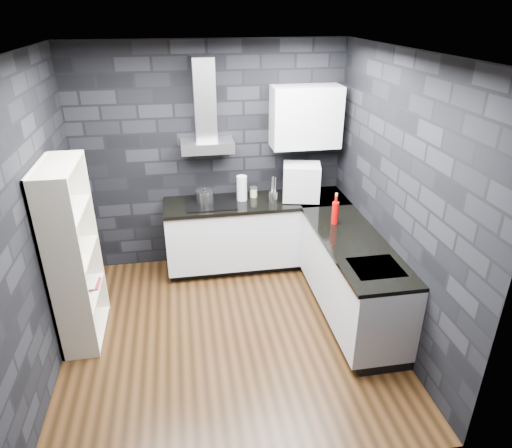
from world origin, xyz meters
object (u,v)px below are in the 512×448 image
object	(u,v)px
utensil_crock	(273,197)
bookshelf	(73,256)
pot	(205,196)
fruit_bowl	(70,258)
red_bottle	(335,213)
glass_vase	(242,188)
storage_jar	(253,193)
appliance_garage	(301,182)

from	to	relation	value
utensil_crock	bookshelf	distance (m)	2.31
pot	fruit_bowl	bearing A→B (deg)	-137.39
red_bottle	bookshelf	size ratio (longest dim) A/B	0.14
glass_vase	fruit_bowl	distance (m)	2.12
pot	glass_vase	distance (m)	0.45
bookshelf	fruit_bowl	world-z (taller)	bookshelf
glass_vase	red_bottle	distance (m)	1.20
storage_jar	red_bottle	bearing A→B (deg)	-50.40
appliance_garage	red_bottle	size ratio (longest dim) A/B	1.74
storage_jar	utensil_crock	size ratio (longest dim) A/B	0.84
pot	utensil_crock	xyz separation A→B (m)	(0.80, -0.14, -0.01)
pot	appliance_garage	world-z (taller)	appliance_garage
utensil_crock	red_bottle	xyz separation A→B (m)	(0.53, -0.68, 0.06)
glass_vase	storage_jar	world-z (taller)	glass_vase
glass_vase	utensil_crock	world-z (taller)	glass_vase
utensil_crock	fruit_bowl	size ratio (longest dim) A/B	0.57
glass_vase	utensil_crock	distance (m)	0.39
glass_vase	appliance_garage	world-z (taller)	appliance_garage
utensil_crock	appliance_garage	size ratio (longest dim) A/B	0.30
pot	utensil_crock	bearing A→B (deg)	-10.29
appliance_garage	bookshelf	distance (m)	2.65
storage_jar	appliance_garage	distance (m)	0.60
utensil_crock	fruit_bowl	distance (m)	2.36
glass_vase	utensil_crock	xyz separation A→B (m)	(0.35, -0.13, -0.09)
utensil_crock	bookshelf	bearing A→B (deg)	-155.84
utensil_crock	red_bottle	world-z (taller)	red_bottle
appliance_garage	bookshelf	bearing A→B (deg)	-145.18
storage_jar	red_bottle	world-z (taller)	red_bottle
glass_vase	bookshelf	size ratio (longest dim) A/B	0.17
red_bottle	fruit_bowl	xyz separation A→B (m)	(-2.64, -0.38, -0.09)
appliance_garage	bookshelf	xyz separation A→B (m)	(-2.45, -0.97, -0.22)
appliance_garage	glass_vase	bearing A→B (deg)	-175.42
appliance_garage	fruit_bowl	size ratio (longest dim) A/B	1.89
glass_vase	red_bottle	world-z (taller)	glass_vase
pot	utensil_crock	distance (m)	0.81
red_bottle	utensil_crock	bearing A→B (deg)	128.03
pot	red_bottle	bearing A→B (deg)	-31.86
appliance_garage	fruit_bowl	bearing A→B (deg)	-142.89
fruit_bowl	bookshelf	bearing A→B (deg)	90.00
appliance_garage	pot	bearing A→B (deg)	-172.70
utensil_crock	storage_jar	bearing A→B (deg)	134.31
bookshelf	fruit_bowl	xyz separation A→B (m)	(0.00, -0.12, 0.04)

